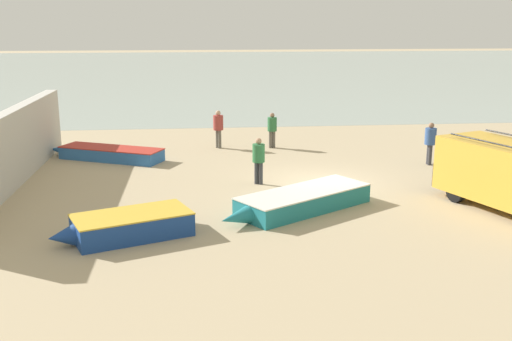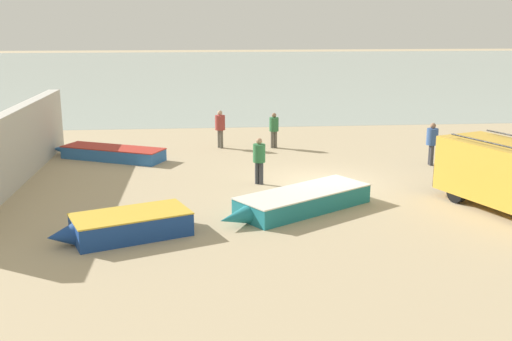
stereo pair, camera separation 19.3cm
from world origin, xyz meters
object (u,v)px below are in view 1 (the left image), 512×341
fisherman_3 (430,140)px  fisherman_1 (272,127)px  fisherman_0 (259,157)px  fishing_rowboat_2 (108,153)px  fisherman_2 (218,126)px  fishing_rowboat_0 (300,201)px  fishing_rowboat_1 (128,226)px

fisherman_3 → fisherman_1: bearing=149.0°
fisherman_0 → fisherman_3: 7.70m
fishing_rowboat_2 → fisherman_2: (4.83, 1.91, 0.79)m
fishing_rowboat_0 → fishing_rowboat_2: 10.47m
fishing_rowboat_1 → fishing_rowboat_2: (-1.86, 9.70, -0.06)m
fishing_rowboat_1 → fisherman_2: 12.01m
fisherman_2 → fisherman_0: bearing=67.2°
fisherman_1 → fisherman_3: 7.24m
fishing_rowboat_1 → fishing_rowboat_0: bearing=178.7°
fisherman_2 → fisherman_3: fisherman_2 is taller
fisherman_1 → fisherman_3: size_ratio=0.94×
fishing_rowboat_1 → fisherman_3: size_ratio=2.24×
fisherman_2 → fishing_rowboat_2: bearing=-11.6°
fishing_rowboat_0 → fisherman_3: bearing=-172.2°
fisherman_0 → fishing_rowboat_1: bearing=-6.2°
fishing_rowboat_1 → fisherman_2: size_ratio=2.23×
fishing_rowboat_0 → fishing_rowboat_1: (-5.14, -1.91, 0.03)m
fishing_rowboat_0 → fisherman_2: 9.97m
fisherman_0 → fisherman_2: size_ratio=0.97×
fisherman_2 → fishing_rowboat_0: bearing=69.4°
fisherman_1 → fisherman_2: (-2.50, 0.20, 0.07)m
fisherman_0 → fisherman_1: size_ratio=1.04×
fisherman_0 → fisherman_3: (7.34, 2.31, 0.03)m
fishing_rowboat_0 → fishing_rowboat_2: (-7.00, 7.78, -0.04)m
fisherman_0 → fisherman_2: (-1.20, 6.49, 0.03)m
fishing_rowboat_0 → fishing_rowboat_1: 5.48m
fisherman_0 → fisherman_3: bearing=140.4°
fishing_rowboat_2 → fisherman_1: size_ratio=3.23×
fisherman_0 → fishing_rowboat_2: bearing=-94.3°
fishing_rowboat_2 → fishing_rowboat_0: bearing=157.1°
fishing_rowboat_0 → fisherman_3: 8.46m
fisherman_1 → fisherman_3: (6.05, -3.98, 0.07)m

